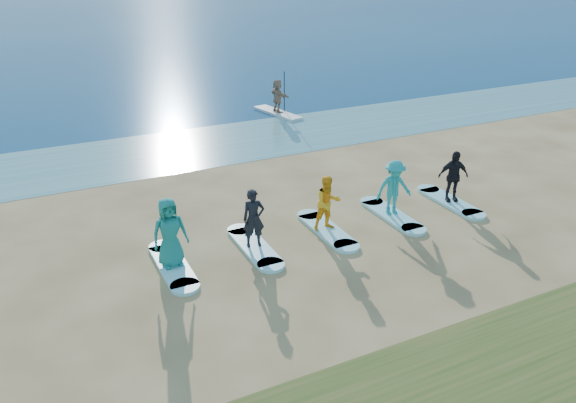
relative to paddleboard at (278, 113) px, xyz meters
name	(u,v)px	position (x,y,z in m)	size (l,w,h in m)	color
ground	(323,273)	(-5.10, -13.46, -0.06)	(600.00, 600.00, 0.00)	tan
shallow_water	(193,147)	(-5.10, -2.96, -0.05)	(600.00, 600.00, 0.00)	teal
paddleboard	(278,113)	(0.00, 0.00, 0.00)	(0.70, 3.00, 0.12)	silver
paddleboarder	(278,96)	(0.00, 0.00, 0.83)	(1.43, 0.46, 1.54)	tan
surfboard_0	(173,266)	(-8.31, -11.59, -0.01)	(0.70, 2.20, 0.09)	#A4F8FF
student_0	(170,232)	(-8.31, -11.59, 0.92)	(0.87, 0.56, 1.78)	#1A8278
surfboard_1	(254,247)	(-6.11, -11.59, -0.01)	(0.70, 2.20, 0.09)	#A4F8FF
student_1	(254,218)	(-6.11, -11.59, 0.82)	(0.58, 0.38, 1.58)	black
surfboard_2	(327,230)	(-3.91, -11.59, -0.01)	(0.70, 2.20, 0.09)	#A4F8FF
student_2	(328,203)	(-3.91, -11.59, 0.81)	(0.76, 0.59, 1.57)	#FFAD1A
surfboard_3	(392,215)	(-1.72, -11.59, -0.01)	(0.70, 2.20, 0.09)	#A4F8FF
student_3	(394,188)	(-1.72, -11.59, 0.86)	(1.07, 0.62, 1.66)	teal
surfboard_4	(450,202)	(0.48, -11.59, -0.01)	(0.70, 2.20, 0.09)	#A4F8FF
student_4	(453,176)	(0.48, -11.59, 0.83)	(0.94, 0.39, 1.61)	black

